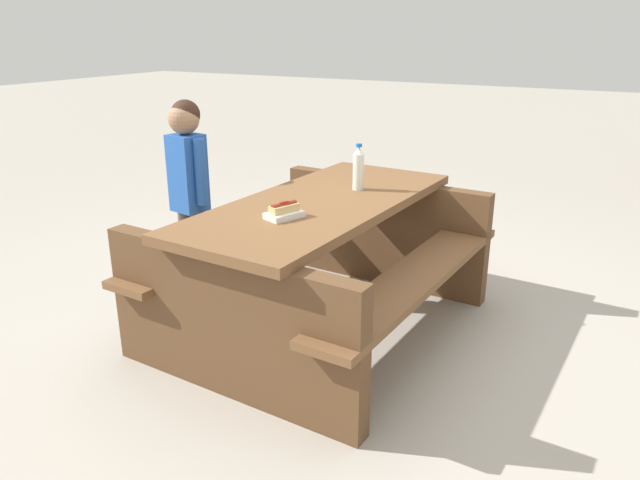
# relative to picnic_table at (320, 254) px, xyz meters

# --- Properties ---
(ground_plane) EXTENTS (30.00, 30.00, 0.00)m
(ground_plane) POSITION_rel_picnic_table_xyz_m (0.00, 0.00, -0.44)
(ground_plane) COLOR #ADA599
(ground_plane) RESTS_ON ground
(picnic_table) EXTENTS (1.87, 1.49, 0.75)m
(picnic_table) POSITION_rel_picnic_table_xyz_m (0.00, 0.00, 0.00)
(picnic_table) COLOR brown
(picnic_table) RESTS_ON ground
(soda_bottle) EXTENTS (0.06, 0.06, 0.26)m
(soda_bottle) POSITION_rel_picnic_table_xyz_m (-0.30, 0.08, 0.43)
(soda_bottle) COLOR silver
(soda_bottle) RESTS_ON picnic_table
(hotdog_tray) EXTENTS (0.21, 0.16, 0.08)m
(hotdog_tray) POSITION_rel_picnic_table_xyz_m (0.36, -0.00, 0.34)
(hotdog_tray) COLOR white
(hotdog_tray) RESTS_ON picnic_table
(child_in_coat) EXTENTS (0.20, 0.30, 1.22)m
(child_in_coat) POSITION_rel_picnic_table_xyz_m (-0.03, -0.93, 0.34)
(child_in_coat) COLOR brown
(child_in_coat) RESTS_ON ground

